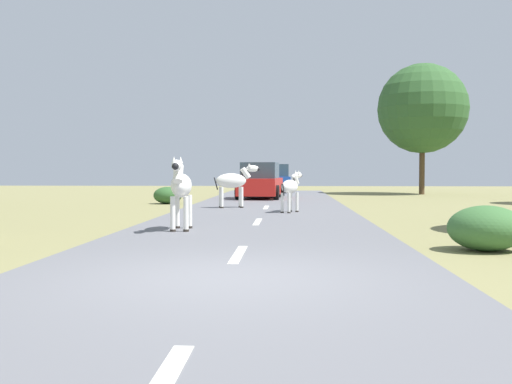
{
  "coord_description": "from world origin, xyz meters",
  "views": [
    {
      "loc": [
        0.79,
        -7.47,
        1.42
      ],
      "look_at": [
        -0.31,
        12.5,
        0.67
      ],
      "focal_mm": 41.13,
      "sensor_mm": 36.0,
      "label": 1
    }
  ],
  "objects": [
    {
      "name": "car_1",
      "position": [
        -0.54,
        20.91,
        0.85
      ],
      "size": [
        2.27,
        4.46,
        1.74
      ],
      "rotation": [
        0.0,
        0.0,
        -0.07
      ],
      "color": "red",
      "rests_on": "road"
    },
    {
      "name": "tree_0",
      "position": [
        8.61,
        27.28,
        5.0
      ],
      "size": [
        5.21,
        5.21,
        7.62
      ],
      "color": "#4C3823",
      "rests_on": "ground_plane"
    },
    {
      "name": "ground_plane",
      "position": [
        0.0,
        0.0,
        0.0
      ],
      "size": [
        90.0,
        90.0,
        0.0
      ],
      "primitive_type": "plane",
      "color": "olive"
    },
    {
      "name": "bush_1",
      "position": [
        -4.28,
        16.96,
        0.36
      ],
      "size": [
        1.2,
        1.08,
        0.72
      ],
      "primitive_type": "ellipsoid",
      "color": "#2D5628",
      "rests_on": "ground_plane"
    },
    {
      "name": "zebra_1",
      "position": [
        0.88,
        11.6,
        0.87
      ],
      "size": [
        0.83,
        1.36,
        1.37
      ],
      "rotation": [
        0.0,
        0.0,
        5.84
      ],
      "color": "silver",
      "rests_on": "road"
    },
    {
      "name": "bush_0",
      "position": [
        4.27,
        3.0,
        0.4
      ],
      "size": [
        1.34,
        1.2,
        0.8
      ],
      "primitive_type": "ellipsoid",
      "color": "#386633",
      "rests_on": "ground_plane"
    },
    {
      "name": "car_0",
      "position": [
        -0.07,
        29.1,
        0.85
      ],
      "size": [
        2.2,
        4.43,
        1.74
      ],
      "rotation": [
        0.0,
        0.0,
        0.05
      ],
      "color": "#1E479E",
      "rests_on": "road"
    },
    {
      "name": "zebra_0",
      "position": [
        -1.65,
        5.72,
        1.05
      ],
      "size": [
        0.53,
        1.78,
        1.67
      ],
      "rotation": [
        0.0,
        0.0,
        3.2
      ],
      "color": "silver",
      "rests_on": "road"
    },
    {
      "name": "road",
      "position": [
        -0.02,
        0.0,
        0.03
      ],
      "size": [
        6.0,
        64.0,
        0.05
      ],
      "primitive_type": "cube",
      "color": "slate",
      "rests_on": "ground_plane"
    },
    {
      "name": "zebra_2",
      "position": [
        -1.19,
        13.8,
        1.02
      ],
      "size": [
        1.68,
        0.77,
        1.62
      ],
      "rotation": [
        0.0,
        0.0,
        5.0
      ],
      "color": "silver",
      "rests_on": "road"
    },
    {
      "name": "lane_markings",
      "position": [
        -0.02,
        -1.0,
        0.05
      ],
      "size": [
        0.16,
        56.0,
        0.01
      ],
      "color": "silver",
      "rests_on": "road"
    }
  ]
}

